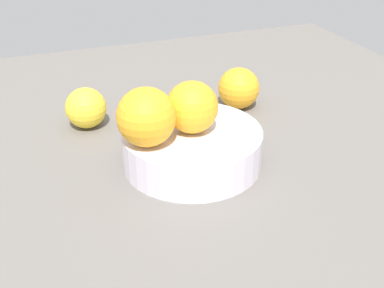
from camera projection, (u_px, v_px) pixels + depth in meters
The scene contains 6 objects.
ground_plane at pixel (192, 169), 67.96cm from camera, with size 110.00×110.00×2.00cm, color #66605B.
fruit_bowl at pixel (192, 148), 66.26cm from camera, with size 19.00×19.00×5.15cm.
orange_in_bowl_0 at pixel (194, 106), 63.55cm from camera, with size 6.95×6.95×6.95cm, color #F9A823.
orange_in_bowl_1 at pixel (146, 117), 60.02cm from camera, with size 7.55×7.55×7.55cm, color #F9A823.
orange_loose_0 at pixel (86, 108), 75.66cm from camera, with size 6.41×6.41×6.41cm, color yellow.
orange_loose_1 at pixel (239, 88), 81.77cm from camera, with size 6.98×6.98×6.98cm, color #F9A823.
Camera 1 is at (-53.66, 20.31, 35.61)cm, focal length 45.37 mm.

